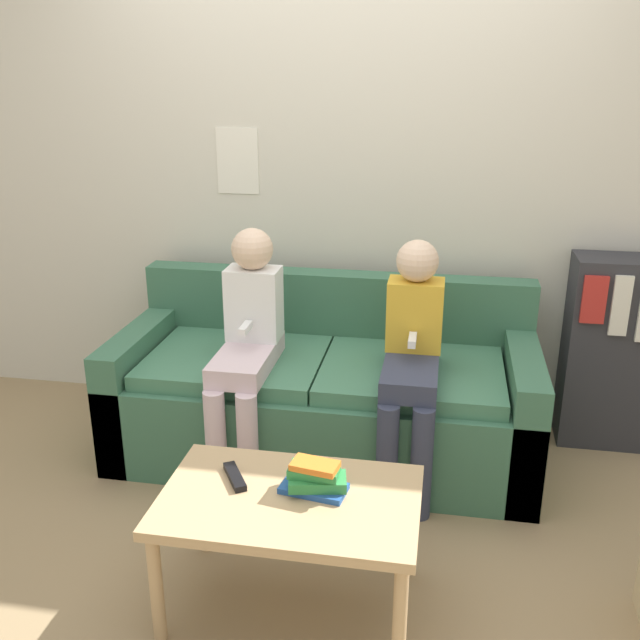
% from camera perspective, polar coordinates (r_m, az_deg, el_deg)
% --- Properties ---
extents(ground_plane, '(10.00, 10.00, 0.00)m').
position_cam_1_polar(ground_plane, '(3.10, -1.35, -15.00)').
color(ground_plane, '#937A56').
extents(wall_back, '(8.00, 0.06, 2.60)m').
position_cam_1_polar(wall_back, '(3.60, 1.87, 12.31)').
color(wall_back, beige).
rests_on(wall_back, ground_plane).
extents(couch, '(1.93, 0.83, 0.80)m').
position_cam_1_polar(couch, '(3.41, 0.40, -6.07)').
color(couch, '#38664C').
rests_on(couch, ground_plane).
extents(coffee_table, '(0.85, 0.54, 0.43)m').
position_cam_1_polar(coffee_table, '(2.44, -2.43, -14.93)').
color(coffee_table, tan).
rests_on(coffee_table, ground_plane).
extents(person_left, '(0.24, 0.57, 1.09)m').
position_cam_1_polar(person_left, '(3.16, -5.85, -1.49)').
color(person_left, silver).
rests_on(person_left, ground_plane).
extents(person_right, '(0.24, 0.57, 1.07)m').
position_cam_1_polar(person_right, '(3.05, 7.37, -2.61)').
color(person_right, '#33384C').
rests_on(person_right, ground_plane).
extents(tv_remote, '(0.12, 0.17, 0.02)m').
position_cam_1_polar(tv_remote, '(2.50, -6.83, -12.34)').
color(tv_remote, black).
rests_on(tv_remote, coffee_table).
extents(book_stack, '(0.23, 0.15, 0.11)m').
position_cam_1_polar(book_stack, '(2.40, -0.38, -12.56)').
color(book_stack, '#23519E').
rests_on(book_stack, coffee_table).
extents(bookshelf, '(0.51, 0.27, 0.93)m').
position_cam_1_polar(bookshelf, '(3.70, 22.84, -2.37)').
color(bookshelf, '#2D2D33').
rests_on(bookshelf, ground_plane).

